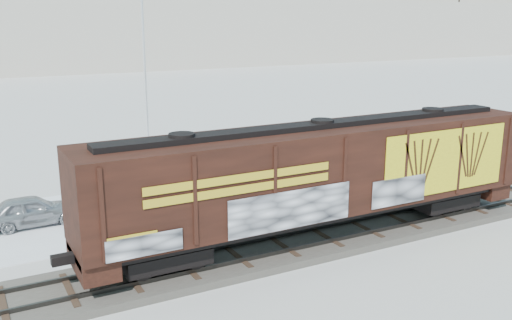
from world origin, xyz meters
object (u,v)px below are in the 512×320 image
car_silver (31,210)px  car_white (167,195)px  hopper_railcar (321,173)px  car_dark (290,174)px  flagpole (148,91)px

car_silver → car_white: (5.78, -1.16, 0.18)m
hopper_railcar → car_dark: bearing=66.6°
hopper_railcar → car_silver: hopper_railcar is taller
flagpole → car_silver: bearing=-139.1°
flagpole → car_dark: size_ratio=2.98×
car_silver → car_dark: (13.22, -0.02, -0.06)m
car_white → car_dark: size_ratio=1.23×
hopper_railcar → flagpole: (-2.44, 14.08, 1.78)m
hopper_railcar → car_silver: (-9.94, 7.59, -2.26)m
hopper_railcar → car_white: hopper_railcar is taller
flagpole → car_white: bearing=-102.7°
car_white → car_dark: 7.53m
flagpole → car_white: 8.74m
hopper_railcar → car_silver: 12.71m
car_silver → hopper_railcar: bearing=-128.9°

